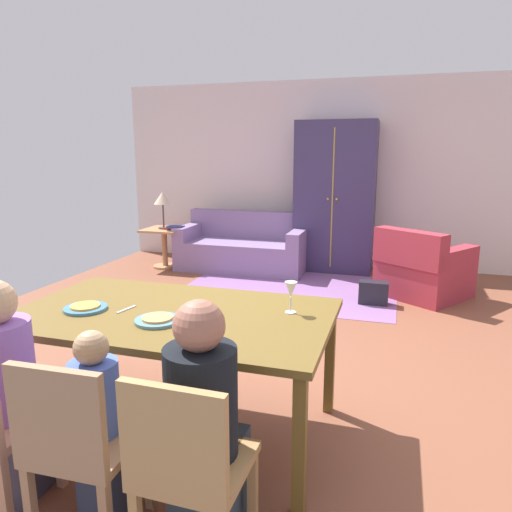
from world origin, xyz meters
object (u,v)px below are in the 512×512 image
plate_near_child (158,320)px  couch (244,248)px  wine_glass (291,291)px  armchair (422,270)px  handbag (374,293)px  armoire (335,197)px  person_man (10,398)px  person_child (102,431)px  dining_chair_child (77,441)px  book_lower (173,228)px  book_upper (176,227)px  dining_chair_woman (188,463)px  person_woman (206,433)px  side_table (164,242)px  table_lamp (163,199)px  dining_table (173,322)px  plate_near_man (85,308)px

plate_near_child → couch: couch is taller
wine_glass → armchair: wine_glass is taller
armchair → handbag: 0.72m
armchair → handbag: bearing=-138.7°
armoire → handbag: size_ratio=6.56×
person_man → person_child: 0.51m
armoire → person_child: bearing=-94.0°
dining_chair_child → couch: dining_chair_child is taller
wine_glass → book_lower: bearing=125.5°
dining_chair_child → book_lower: dining_chair_child is taller
armoire → book_upper: (-2.19, -0.64, -0.43)m
person_child → armchair: (1.53, 4.06, -0.11)m
person_child → dining_chair_woman: (0.51, -0.17, 0.06)m
person_man → armchair: size_ratio=0.93×
dining_chair_woman → armoire: bearing=91.7°
person_child → dining_chair_woman: 0.54m
person_woman → couch: (-1.41, 4.76, -0.21)m
wine_glass → dining_chair_child: bearing=-121.5°
dining_chair_child → side_table: size_ratio=1.50×
wine_glass → couch: size_ratio=0.10×
table_lamp → book_lower: size_ratio=2.45×
book_upper → plate_near_child: bearing=-64.9°
wine_glass → side_table: 4.54m
handbag → book_upper: bearing=163.3°
armoire → dining_chair_woman: bearing=-88.3°
book_upper → handbag: book_upper is taller
table_lamp → book_lower: table_lamp is taller
person_man → person_woman: size_ratio=1.00×
person_man → person_child: person_man is taller
dining_table → person_woman: size_ratio=1.66×
plate_near_man → dining_chair_child: bearing=-56.9°
armchair → side_table: size_ratio=2.05×
person_child → armoire: 5.15m
dining_chair_woman → book_upper: bearing=116.8°
plate_near_child → couch: bearing=102.1°
side_table → couch: bearing=12.7°
plate_near_man → handbag: size_ratio=0.78×
person_man → armoire: size_ratio=0.53×
person_man → person_child: bearing=-0.6°
armoire → side_table: 2.56m
table_lamp → book_upper: 0.44m
person_woman → book_upper: size_ratio=5.04×
table_lamp → handbag: (3.06, -0.90, -0.88)m
person_child → handbag: bearing=74.3°
wine_glass → armoire: size_ratio=0.09×
plate_near_man → dining_table: bearing=13.3°
dining_chair_child → book_upper: bearing=111.7°
table_lamp → book_lower: 0.44m
wine_glass → plate_near_man: bearing=-165.6°
dining_chair_child → person_child: bearing=91.2°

